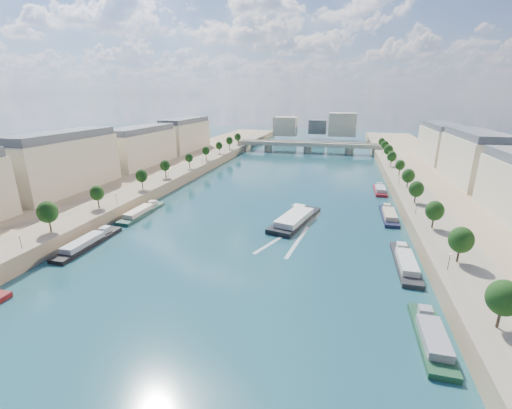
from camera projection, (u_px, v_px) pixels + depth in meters
The scene contains 17 objects.
ground at pixel (272, 204), 143.36m from camera, with size 700.00×700.00×0.00m, color #0E383D.
quay_left at pixel (121, 187), 159.43m from camera, with size 44.00×520.00×5.00m, color #9E8460.
quay_right at pixel (464, 212), 125.77m from camera, with size 44.00×520.00×5.00m, color #9E8460.
pave_left at pixel (149, 184), 155.14m from camera, with size 14.00×520.00×0.10m, color gray.
pave_right at pixel (421, 202), 128.49m from camera, with size 14.00×520.00×0.10m, color gray.
trees_left at pixel (154, 171), 154.87m from camera, with size 4.80×268.80×8.26m.
trees_right at pixel (412, 182), 136.54m from camera, with size 4.80×268.80×8.26m.
lamps_left at pixel (146, 184), 144.03m from camera, with size 0.36×200.36×4.28m.
lamps_right at pixel (407, 191), 133.33m from camera, with size 0.36×200.36×4.28m.
buildings_left at pixel (109, 152), 169.29m from camera, with size 16.00×226.00×23.20m.
buildings_right at pixel (499, 170), 129.55m from camera, with size 16.00×226.00×23.20m.
skyline at pixel (320, 125), 340.80m from camera, with size 79.00×42.00×22.00m.
bridge at pixel (308, 146), 270.73m from camera, with size 112.00×12.00×8.15m.
tour_barge at pixel (295, 219), 122.27m from camera, with size 16.03×31.79×4.15m.
wake at pixel (288, 240), 107.37m from camera, with size 13.94×25.94×0.04m.
moored_barges_left at pixel (41, 270), 87.42m from camera, with size 5.00×121.77×3.60m.
moored_barges_right at pixel (405, 262), 91.49m from camera, with size 5.00×166.32×3.60m.
Camera 1 is at (26.98, -34.09, 43.46)m, focal length 24.00 mm.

